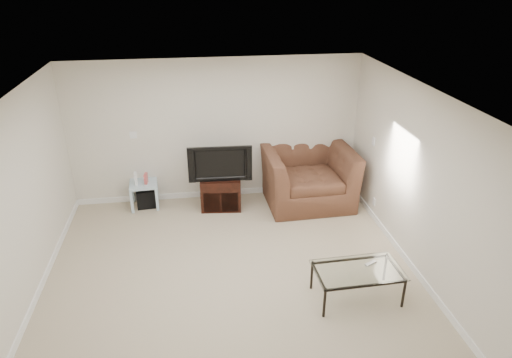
{
  "coord_description": "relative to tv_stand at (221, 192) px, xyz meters",
  "views": [
    {
      "loc": [
        -0.42,
        -4.99,
        3.85
      ],
      "look_at": [
        0.5,
        1.2,
        0.9
      ],
      "focal_mm": 32.0,
      "sensor_mm": 36.0,
      "label": 1
    }
  ],
  "objects": [
    {
      "name": "remote",
      "position": [
        1.7,
        -2.55,
        0.15
      ],
      "size": [
        0.17,
        0.12,
        0.02
      ],
      "primitive_type": "cube",
      "rotation": [
        0.0,
        0.0,
        0.45
      ],
      "color": "#B2B2B7",
      "rests_on": "coffee_table"
    },
    {
      "name": "side_table",
      "position": [
        -1.32,
        0.23,
        -0.06
      ],
      "size": [
        0.49,
        0.49,
        0.45
      ],
      "primitive_type": null,
      "rotation": [
        0.0,
        0.0,
        0.06
      ],
      "color": "silver",
      "rests_on": "floor"
    },
    {
      "name": "tv_stand",
      "position": [
        0.0,
        0.0,
        0.0
      ],
      "size": [
        0.72,
        0.54,
        0.57
      ],
      "primitive_type": null,
      "rotation": [
        0.0,
        0.0,
        -0.1
      ],
      "color": "black",
      "rests_on": "floor"
    },
    {
      "name": "plate_right_outlet",
      "position": [
        2.47,
        -0.75,
        0.02
      ],
      "size": [
        0.02,
        0.08,
        0.12
      ],
      "primitive_type": "cube",
      "color": "white",
      "rests_on": "wall_right"
    },
    {
      "name": "game_console",
      "position": [
        -1.43,
        0.2,
        0.27
      ],
      "size": [
        0.06,
        0.15,
        0.2
      ],
      "primitive_type": "cube",
      "rotation": [
        0.0,
        0.0,
        0.09
      ],
      "color": "white",
      "rests_on": "side_table"
    },
    {
      "name": "television",
      "position": [
        -0.0,
        -0.03,
        0.59
      ],
      "size": [
        0.99,
        0.24,
        0.61
      ],
      "primitive_type": "imported",
      "rotation": [
        0.0,
        0.0,
        -0.04
      ],
      "color": "black",
      "rests_on": "tv_stand"
    },
    {
      "name": "wall_back",
      "position": [
        -0.01,
        0.45,
        0.97
      ],
      "size": [
        5.0,
        0.02,
        2.5
      ],
      "primitive_type": "cube",
      "color": "silver",
      "rests_on": "ground"
    },
    {
      "name": "wall_right",
      "position": [
        2.49,
        -2.05,
        0.97
      ],
      "size": [
        0.02,
        5.0,
        2.5
      ],
      "primitive_type": "cube",
      "color": "silver",
      "rests_on": "ground"
    },
    {
      "name": "dvd_player",
      "position": [
        -0.0,
        -0.04,
        0.19
      ],
      "size": [
        0.42,
        0.31,
        0.05
      ],
      "primitive_type": "cube",
      "rotation": [
        0.0,
        0.0,
        -0.1
      ],
      "color": "black",
      "rests_on": "tv_stand"
    },
    {
      "name": "plate_right_switch",
      "position": [
        2.47,
        -0.45,
        0.97
      ],
      "size": [
        0.02,
        0.09,
        0.13
      ],
      "primitive_type": "cube",
      "color": "white",
      "rests_on": "wall_right"
    },
    {
      "name": "recliner",
      "position": [
        1.53,
        0.0,
        0.38
      ],
      "size": [
        1.56,
        1.04,
        1.33
      ],
      "primitive_type": "imported",
      "rotation": [
        0.0,
        0.0,
        0.03
      ],
      "color": "brown",
      "rests_on": "floor"
    },
    {
      "name": "plate_back",
      "position": [
        -1.41,
        0.44,
        0.97
      ],
      "size": [
        0.12,
        0.02,
        0.12
      ],
      "primitive_type": "cube",
      "color": "white",
      "rests_on": "wall_back"
    },
    {
      "name": "coffee_table",
      "position": [
        1.5,
        -2.65,
        -0.07
      ],
      "size": [
        1.1,
        0.64,
        0.42
      ],
      "primitive_type": null,
      "rotation": [
        0.0,
        0.0,
        0.03
      ],
      "color": "black",
      "rests_on": "floor"
    },
    {
      "name": "game_case",
      "position": [
        -1.26,
        0.22,
        0.25
      ],
      "size": [
        0.06,
        0.13,
        0.18
      ],
      "primitive_type": "cube",
      "rotation": [
        0.0,
        0.0,
        -0.1
      ],
      "color": "#CC4C4C",
      "rests_on": "side_table"
    },
    {
      "name": "subwoofer",
      "position": [
        -1.29,
        0.25,
        -0.12
      ],
      "size": [
        0.36,
        0.36,
        0.33
      ],
      "primitive_type": "cube",
      "rotation": [
        0.0,
        0.0,
        0.1
      ],
      "color": "black",
      "rests_on": "floor"
    },
    {
      "name": "floor",
      "position": [
        -0.01,
        -2.05,
        -0.28
      ],
      "size": [
        5.0,
        5.0,
        0.0
      ],
      "primitive_type": "plane",
      "color": "tan",
      "rests_on": "ground"
    },
    {
      "name": "ceiling",
      "position": [
        -0.01,
        -2.05,
        2.22
      ],
      "size": [
        5.0,
        5.0,
        0.0
      ],
      "primitive_type": "plane",
      "color": "white",
      "rests_on": "ground"
    },
    {
      "name": "wall_left",
      "position": [
        -2.51,
        -2.05,
        0.97
      ],
      "size": [
        0.02,
        5.0,
        2.5
      ],
      "primitive_type": "cube",
      "color": "silver",
      "rests_on": "ground"
    }
  ]
}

